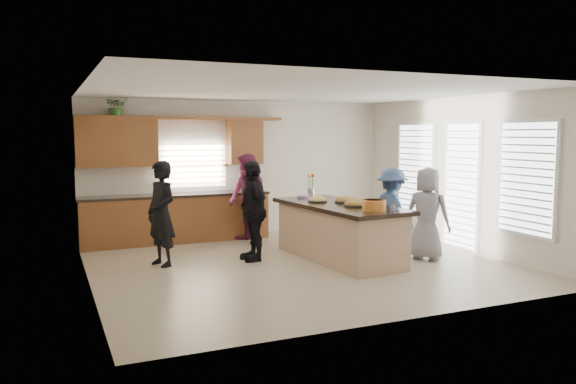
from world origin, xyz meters
name	(u,v)px	position (x,y,z in m)	size (l,w,h in m)	color
floor	(299,264)	(0.00, 0.00, 0.00)	(6.50, 6.50, 0.00)	tan
room_shell	(300,148)	(0.00, 0.00, 1.90)	(6.52, 6.02, 2.81)	silver
back_cabinetry	(173,196)	(-1.47, 2.73, 0.91)	(4.08, 0.66, 2.46)	brown
right_wall_glazing	(463,177)	(3.22, -0.13, 1.34)	(0.06, 4.00, 2.25)	white
island	(339,233)	(0.76, 0.04, 0.45)	(1.38, 2.79, 0.95)	tan
platter_front	(355,204)	(0.86, -0.30, 0.98)	(0.40, 0.40, 0.16)	black
platter_mid	(346,201)	(0.98, 0.20, 0.98)	(0.40, 0.40, 0.16)	black
platter_back	(317,200)	(0.56, 0.47, 0.98)	(0.35, 0.35, 0.14)	black
salad_bowl	(374,205)	(0.85, -0.90, 1.04)	(0.36, 0.36, 0.17)	orange
clear_cup	(393,207)	(1.09, -1.05, 1.01)	(0.08, 0.08, 0.11)	white
plate_stack	(304,197)	(0.59, 1.11, 0.97)	(0.24, 0.24, 0.04)	#AE87C4
flower_vase	(311,185)	(0.80, 1.21, 1.17)	(0.14, 0.14, 0.43)	silver
potted_plant	(117,106)	(-2.47, 2.82, 2.64)	(0.43, 0.37, 0.47)	#3B752E
woman_left_back	(161,214)	(-2.08, 0.80, 0.85)	(0.62, 0.41, 1.70)	black
woman_left_mid	(247,199)	(-0.18, 2.03, 0.87)	(0.85, 0.66, 1.74)	maroon
woman_left_front	(253,211)	(-0.59, 0.59, 0.84)	(0.99, 0.41, 1.68)	black
woman_right_back	(392,210)	(1.92, 0.19, 0.76)	(0.98, 0.56, 1.52)	#344C72
woman_right_front	(427,214)	(2.11, -0.56, 0.78)	(0.77, 0.50, 1.57)	gray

